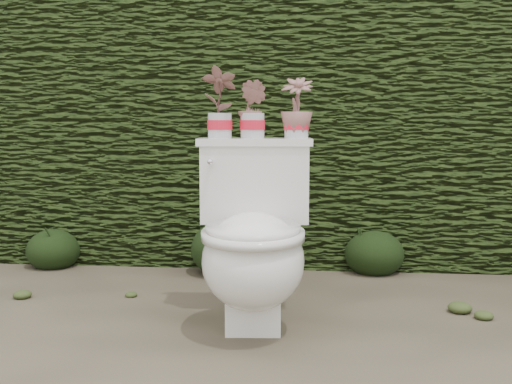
# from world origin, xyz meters

# --- Properties ---
(ground) EXTENTS (60.00, 60.00, 0.00)m
(ground) POSITION_xyz_m (0.00, 0.00, 0.00)
(ground) COLOR brown
(ground) RESTS_ON ground
(hedge) EXTENTS (8.00, 1.00, 1.60)m
(hedge) POSITION_xyz_m (0.00, 1.60, 0.80)
(hedge) COLOR #2D4015
(hedge) RESTS_ON ground
(house_wall) EXTENTS (8.00, 3.50, 4.00)m
(house_wall) POSITION_xyz_m (0.60, 6.00, 2.00)
(house_wall) COLOR silver
(house_wall) RESTS_ON ground
(toilet) EXTENTS (0.51, 0.71, 0.78)m
(toilet) POSITION_xyz_m (-0.19, 0.08, 0.36)
(toilet) COLOR white
(toilet) RESTS_ON ground
(potted_plant_left) EXTENTS (0.18, 0.14, 0.30)m
(potted_plant_left) POSITION_xyz_m (-0.36, 0.31, 0.93)
(potted_plant_left) COLOR #2D6920
(potted_plant_left) RESTS_ON toilet
(potted_plant_center) EXTENTS (0.17, 0.16, 0.24)m
(potted_plant_center) POSITION_xyz_m (-0.22, 0.32, 0.89)
(potted_plant_center) COLOR #2D6920
(potted_plant_center) RESTS_ON toilet
(potted_plant_right) EXTENTS (0.15, 0.15, 0.25)m
(potted_plant_right) POSITION_xyz_m (-0.03, 0.33, 0.90)
(potted_plant_right) COLOR #2D6920
(potted_plant_right) RESTS_ON toilet
(liriope_clump_1) EXTENTS (0.31, 0.31, 0.25)m
(liriope_clump_1) POSITION_xyz_m (-1.47, 1.07, 0.12)
(liriope_clump_1) COLOR black
(liriope_clump_1) RESTS_ON ground
(liriope_clump_2) EXTENTS (0.41, 0.41, 0.33)m
(liriope_clump_2) POSITION_xyz_m (-0.43, 1.01, 0.17)
(liriope_clump_2) COLOR black
(liriope_clump_2) RESTS_ON ground
(liriope_clump_3) EXTENTS (0.33, 0.33, 0.27)m
(liriope_clump_3) POSITION_xyz_m (0.39, 1.11, 0.13)
(liriope_clump_3) COLOR black
(liriope_clump_3) RESTS_ON ground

